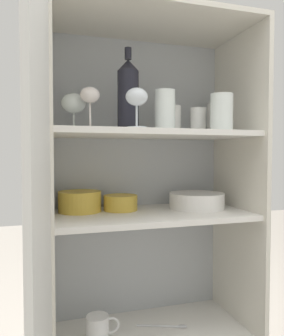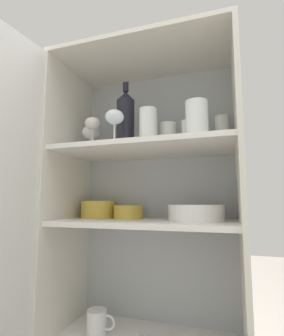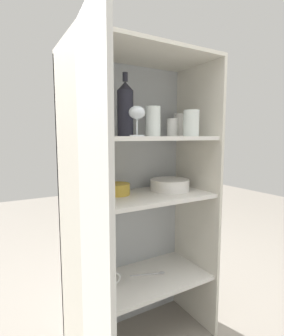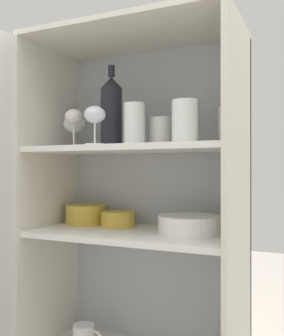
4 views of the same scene
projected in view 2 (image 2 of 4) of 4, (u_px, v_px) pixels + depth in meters
name	position (u px, v px, depth m)	size (l,w,h in m)	color
cupboard_back_panel	(157.00, 230.00, 1.24)	(0.76, 0.02, 1.51)	#B2B7BC
cupboard_side_left	(67.00, 232.00, 1.17)	(0.02, 0.40, 1.51)	silver
cupboard_side_right	(243.00, 239.00, 0.94)	(0.02, 0.40, 1.51)	silver
cupboard_top_panel	(145.00, 58.00, 1.16)	(0.76, 0.40, 0.02)	silver
shelf_board_middle	(146.00, 223.00, 1.06)	(0.72, 0.36, 0.02)	white
shelf_board_upper	(145.00, 150.00, 1.10)	(0.72, 0.36, 0.02)	white
tumbler_glass_0	(222.00, 132.00, 1.11)	(0.06, 0.06, 0.13)	white
tumbler_glass_1	(197.00, 119.00, 0.94)	(0.08, 0.08, 0.13)	white
tumbler_glass_2	(189.00, 132.00, 1.05)	(0.06, 0.06, 0.09)	white
tumbler_glass_3	(148.00, 126.00, 1.05)	(0.07, 0.07, 0.14)	white
tumbler_glass_4	(167.00, 136.00, 1.11)	(0.08, 0.08, 0.10)	white
wine_glass_0	(115.00, 119.00, 1.04)	(0.07, 0.07, 0.13)	white
wine_glass_1	(93.00, 125.00, 1.16)	(0.07, 0.07, 0.14)	silver
wine_glass_2	(91.00, 134.00, 1.24)	(0.09, 0.09, 0.13)	white
wine_bottle	(125.00, 119.00, 1.15)	(0.08, 0.08, 0.30)	black
plate_stack_white	(196.00, 213.00, 1.03)	(0.22, 0.22, 0.06)	white
mixing_bowl_large	(99.00, 209.00, 1.23)	(0.16, 0.16, 0.08)	gold
serving_bowl_small	(128.00, 211.00, 1.17)	(0.13, 0.13, 0.06)	gold
coffee_mug_primary	(97.00, 322.00, 1.07)	(0.12, 0.08, 0.09)	white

